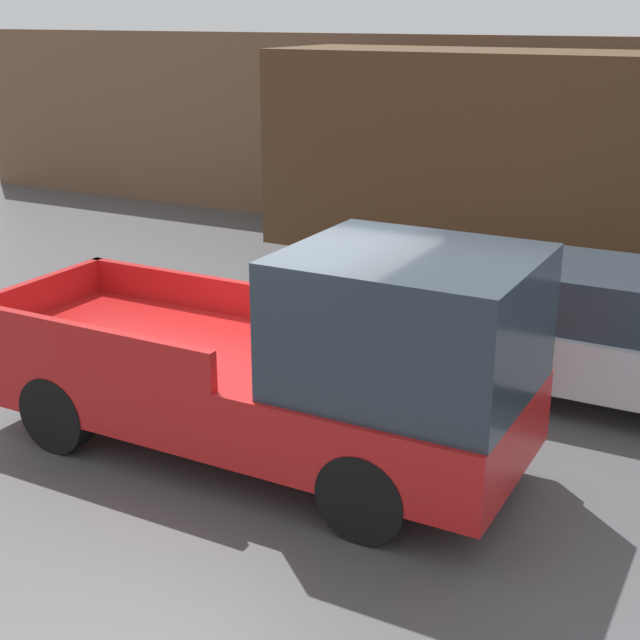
# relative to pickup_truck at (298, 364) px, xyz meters

# --- Properties ---
(ground_plane) EXTENTS (60.00, 60.00, 0.00)m
(ground_plane) POSITION_rel_pickup_truck_xyz_m (-0.33, 0.15, -1.05)
(ground_plane) COLOR #4C4C4F
(building_wall) EXTENTS (28.00, 0.15, 3.81)m
(building_wall) POSITION_rel_pickup_truck_xyz_m (-0.33, 9.59, 0.86)
(building_wall) COLOR brown
(building_wall) RESTS_ON ground
(pickup_truck) EXTENTS (5.50, 2.01, 2.28)m
(pickup_truck) POSITION_rel_pickup_truck_xyz_m (0.00, 0.00, 0.00)
(pickup_truck) COLOR red
(pickup_truck) RESTS_ON ground
(car) EXTENTS (4.88, 1.82, 1.54)m
(car) POSITION_rel_pickup_truck_xyz_m (2.19, 3.04, -0.27)
(car) COLOR silver
(car) RESTS_ON ground
(delivery_truck) EXTENTS (8.78, 2.43, 3.65)m
(delivery_truck) POSITION_rel_pickup_truck_xyz_m (-0.05, 7.08, 0.89)
(delivery_truck) COLOR #472D19
(delivery_truck) RESTS_ON ground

